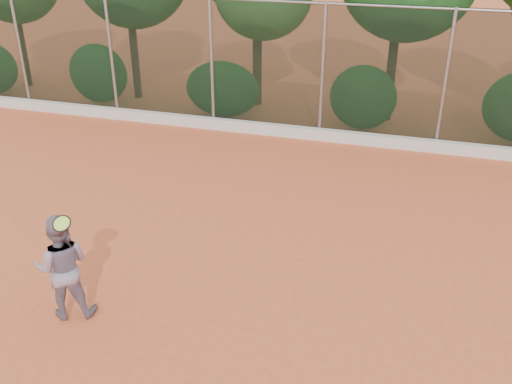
# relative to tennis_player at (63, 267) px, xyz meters

# --- Properties ---
(ground) EXTENTS (80.00, 80.00, 0.00)m
(ground) POSITION_rel_tennis_player_xyz_m (2.26, 1.35, -0.84)
(ground) COLOR #C8572F
(ground) RESTS_ON ground
(concrete_curb) EXTENTS (24.00, 0.20, 0.30)m
(concrete_curb) POSITION_rel_tennis_player_xyz_m (2.26, 8.17, -0.69)
(concrete_curb) COLOR beige
(concrete_curb) RESTS_ON ground
(tennis_player) EXTENTS (1.00, 0.91, 1.68)m
(tennis_player) POSITION_rel_tennis_player_xyz_m (0.00, 0.00, 0.00)
(tennis_player) COLOR gray
(tennis_player) RESTS_ON ground
(chainlink_fence) EXTENTS (24.09, 0.09, 3.50)m
(chainlink_fence) POSITION_rel_tennis_player_xyz_m (2.26, 8.35, 1.02)
(chainlink_fence) COLOR black
(chainlink_fence) RESTS_ON ground
(tennis_racket) EXTENTS (0.30, 0.28, 0.55)m
(tennis_racket) POSITION_rel_tennis_player_xyz_m (0.25, -0.16, 0.82)
(tennis_racket) COLOR black
(tennis_racket) RESTS_ON ground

